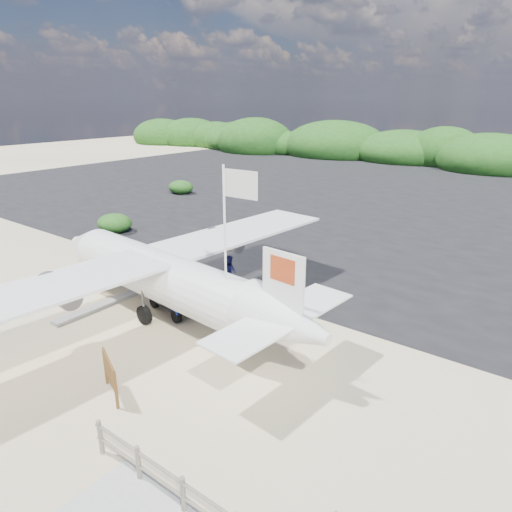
{
  "coord_description": "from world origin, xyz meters",
  "views": [
    {
      "loc": [
        11.89,
        -10.14,
        8.7
      ],
      "look_at": [
        -0.24,
        5.85,
        1.71
      ],
      "focal_mm": 32.0,
      "sensor_mm": 36.0,
      "label": 1
    }
  ],
  "objects_px": {
    "crew_c": "(296,298)",
    "aircraft_small": "(303,188)",
    "baggage_cart": "(176,311)",
    "flagpole": "(228,350)",
    "signboard": "(113,395)",
    "crew_a": "(222,288)",
    "crew_b": "(230,271)"
  },
  "relations": [
    {
      "from": "flagpole",
      "to": "aircraft_small",
      "type": "bearing_deg",
      "value": 116.82
    },
    {
      "from": "crew_a",
      "to": "crew_b",
      "type": "bearing_deg",
      "value": -43.75
    },
    {
      "from": "crew_a",
      "to": "crew_c",
      "type": "bearing_deg",
      "value": -141.58
    },
    {
      "from": "signboard",
      "to": "aircraft_small",
      "type": "height_order",
      "value": "aircraft_small"
    },
    {
      "from": "crew_c",
      "to": "signboard",
      "type": "bearing_deg",
      "value": 94.07
    },
    {
      "from": "baggage_cart",
      "to": "crew_c",
      "type": "bearing_deg",
      "value": 47.27
    },
    {
      "from": "flagpole",
      "to": "signboard",
      "type": "bearing_deg",
      "value": -104.95
    },
    {
      "from": "flagpole",
      "to": "signboard",
      "type": "distance_m",
      "value": 4.31
    },
    {
      "from": "baggage_cart",
      "to": "crew_a",
      "type": "height_order",
      "value": "crew_a"
    },
    {
      "from": "flagpole",
      "to": "crew_a",
      "type": "xyz_separation_m",
      "value": [
        -2.6,
        2.69,
        0.86
      ]
    },
    {
      "from": "crew_b",
      "to": "signboard",
      "type": "bearing_deg",
      "value": 124.69
    },
    {
      "from": "crew_c",
      "to": "aircraft_small",
      "type": "distance_m",
      "value": 28.87
    },
    {
      "from": "aircraft_small",
      "to": "flagpole",
      "type": "bearing_deg",
      "value": 78.55
    },
    {
      "from": "baggage_cart",
      "to": "signboard",
      "type": "height_order",
      "value": "signboard"
    },
    {
      "from": "aircraft_small",
      "to": "crew_a",
      "type": "bearing_deg",
      "value": 76.34
    },
    {
      "from": "crew_b",
      "to": "baggage_cart",
      "type": "bearing_deg",
      "value": 106.22
    },
    {
      "from": "baggage_cart",
      "to": "crew_c",
      "type": "xyz_separation_m",
      "value": [
        4.24,
        2.9,
        0.73
      ]
    },
    {
      "from": "baggage_cart",
      "to": "flagpole",
      "type": "height_order",
      "value": "flagpole"
    },
    {
      "from": "flagpole",
      "to": "aircraft_small",
      "type": "height_order",
      "value": "flagpole"
    },
    {
      "from": "flagpole",
      "to": "crew_c",
      "type": "bearing_deg",
      "value": 84.85
    },
    {
      "from": "signboard",
      "to": "crew_a",
      "type": "relative_size",
      "value": 0.95
    },
    {
      "from": "baggage_cart",
      "to": "aircraft_small",
      "type": "xyz_separation_m",
      "value": [
        -10.65,
        27.62,
        0.0
      ]
    },
    {
      "from": "crew_b",
      "to": "aircraft_small",
      "type": "height_order",
      "value": "crew_b"
    },
    {
      "from": "crew_b",
      "to": "crew_c",
      "type": "relative_size",
      "value": 1.08
    },
    {
      "from": "crew_b",
      "to": "aircraft_small",
      "type": "bearing_deg",
      "value": -48.33
    },
    {
      "from": "baggage_cart",
      "to": "crew_a",
      "type": "distance_m",
      "value": 2.2
    },
    {
      "from": "baggage_cart",
      "to": "signboard",
      "type": "distance_m",
      "value": 5.96
    },
    {
      "from": "baggage_cart",
      "to": "aircraft_small",
      "type": "height_order",
      "value": "aircraft_small"
    },
    {
      "from": "baggage_cart",
      "to": "signboard",
      "type": "bearing_deg",
      "value": -49.47
    },
    {
      "from": "baggage_cart",
      "to": "crew_c",
      "type": "distance_m",
      "value": 5.19
    },
    {
      "from": "baggage_cart",
      "to": "aircraft_small",
      "type": "bearing_deg",
      "value": 123.95
    },
    {
      "from": "crew_c",
      "to": "aircraft_small",
      "type": "height_order",
      "value": "crew_c"
    }
  ]
}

